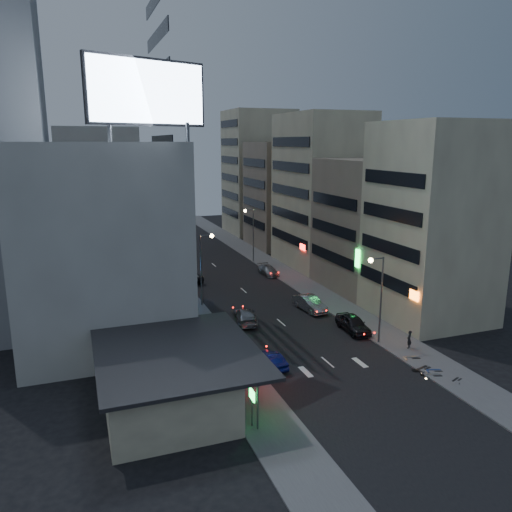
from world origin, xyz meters
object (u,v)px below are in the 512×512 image
scooter_silver_a (440,367)px  scooter_black_b (426,359)px  parked_car_right_far (268,270)px  person (409,339)px  scooter_silver_b (418,350)px  parked_car_left (188,275)px  scooter_blue (441,363)px  parked_car_right_near (353,324)px  road_car_blue (270,360)px  parked_car_right_mid (310,303)px  road_car_silver (246,316)px  scooter_black_a (457,371)px

scooter_silver_a → scooter_black_b: (-0.11, 1.61, 0.02)m
parked_car_right_far → person: person is taller
person → scooter_silver_a: person is taller
person → scooter_silver_b: person is taller
scooter_black_b → parked_car_left: bearing=5.6°
scooter_silver_a → scooter_blue: (0.57, 0.62, -0.04)m
parked_car_right_near → scooter_blue: (2.22, -9.84, -0.15)m
road_car_blue → scooter_blue: size_ratio=2.19×
parked_car_right_mid → road_car_silver: size_ratio=0.97×
parked_car_right_near → road_car_silver: bearing=149.5°
parked_car_right_far → scooter_black_b: bearing=-88.8°
parked_car_left → scooter_silver_b: parked_car_left is taller
scooter_silver_b → scooter_silver_a: bearing=-174.0°
parked_car_right_near → scooter_black_b: size_ratio=2.44×
parked_car_right_far → road_car_silver: (-8.98, -16.59, 0.09)m
parked_car_left → scooter_silver_b: bearing=106.2°
scooter_silver_b → scooter_black_a: bearing=-161.0°
road_car_blue → road_car_silver: (1.50, 10.49, 0.09)m
parked_car_right_far → scooter_silver_b: bearing=-87.6°
scooter_black_b → scooter_black_a: bearing=-175.6°
road_car_blue → scooter_blue: road_car_blue is taller
parked_car_right_near → scooter_black_b: bearing=-77.4°
person → scooter_black_b: size_ratio=0.82×
scooter_silver_a → scooter_black_a: bearing=-120.4°
parked_car_left → road_car_blue: 27.74m
parked_car_left → road_car_silver: (2.22, -17.25, -0.06)m
person → scooter_black_b: (-0.91, -3.44, -0.21)m
scooter_black_a → parked_car_right_far: bearing=-19.3°
parked_car_right_mid → scooter_silver_b: parked_car_right_mid is taller
road_car_blue → scooter_blue: bearing=149.6°
parked_car_left → road_car_silver: bearing=89.9°
scooter_silver_a → parked_car_right_far: bearing=20.8°
road_car_silver → scooter_black_a: bearing=136.3°
road_car_silver → scooter_silver_a: bearing=135.8°
road_car_blue → parked_car_right_mid: bearing=-136.4°
parked_car_right_near → scooter_black_b: parked_car_right_near is taller
road_car_blue → road_car_silver: size_ratio=0.77×
road_car_blue → person: size_ratio=2.41×
parked_car_right_far → scooter_black_a: 34.00m
road_car_silver → scooter_silver_b: road_car_silver is taller
scooter_black_a → scooter_silver_a: size_ratio=0.83×
scooter_blue → scooter_silver_a: bearing=157.0°
parked_car_right_near → scooter_black_a: 11.68m
parked_car_right_far → scooter_silver_a: (1.65, -32.95, 0.06)m
road_car_silver → scooter_blue: bearing=138.2°
parked_car_right_far → road_car_blue: (-10.48, -27.08, -0.00)m
parked_car_right_mid → scooter_silver_a: 17.72m
scooter_blue → person: bearing=16.7°
scooter_blue → scooter_black_b: bearing=54.3°
road_car_silver → scooter_silver_b: bearing=143.1°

